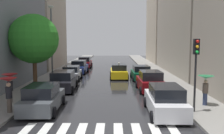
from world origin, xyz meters
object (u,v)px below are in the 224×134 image
object	(u,v)px
parked_car_right_third	(141,73)
pedestrian_foreground	(9,88)
parked_car_left_nearest	(43,99)
pedestrian_near_tree	(206,84)
parked_car_left_second	(63,81)
parked_car_left_third	(72,73)
parked_car_left_fourth	(79,67)
traffic_light_right_corner	(196,59)
parked_car_right_second	(150,82)
street_tree_left	(34,39)
taxi_midroad	(119,72)
lamp_post_left	(52,39)
pedestrian_far_side	(10,82)
parked_car_left_fifth	(85,63)
parked_car_right_nearest	(165,101)

from	to	relation	value
parked_car_right_third	pedestrian_foreground	xyz separation A→B (m)	(-9.14, -12.94, 0.87)
parked_car_left_nearest	pedestrian_near_tree	xyz separation A→B (m)	(10.36, 0.88, 0.80)
parked_car_left_second	pedestrian_near_tree	xyz separation A→B (m)	(10.38, -5.47, 0.78)
pedestrian_near_tree	parked_car_left_third	bearing A→B (deg)	-159.15
parked_car_left_fourth	traffic_light_right_corner	size ratio (longest dim) A/B	1.06
parked_car_left_third	parked_car_right_third	world-z (taller)	parked_car_right_third
parked_car_right_second	pedestrian_near_tree	xyz separation A→B (m)	(2.81, -5.14, 0.76)
parked_car_left_nearest	parked_car_right_third	bearing A→B (deg)	-33.19
street_tree_left	parked_car_left_nearest	bearing A→B (deg)	-68.71
parked_car_left_fourth	taxi_midroad	xyz separation A→B (m)	(5.16, -4.18, -0.04)
lamp_post_left	pedestrian_far_side	bearing A→B (deg)	-95.32
parked_car_left_fifth	lamp_post_left	bearing A→B (deg)	173.81
traffic_light_right_corner	lamp_post_left	size ratio (longest dim) A/B	0.56
parked_car_left_second	parked_car_right_third	bearing A→B (deg)	-54.28
parked_car_left_nearest	parked_car_right_nearest	world-z (taller)	parked_car_right_nearest
taxi_midroad	pedestrian_foreground	size ratio (longest dim) A/B	2.19
parked_car_left_fourth	parked_car_left_nearest	bearing A→B (deg)	-177.91
parked_car_right_second	pedestrian_far_side	xyz separation A→B (m)	(-10.16, -4.56, 0.78)
parked_car_left_third	pedestrian_near_tree	distance (m)	15.44
parked_car_right_nearest	parked_car_right_second	bearing A→B (deg)	-0.06
parked_car_left_third	parked_car_right_nearest	world-z (taller)	parked_car_right_nearest
parked_car_left_third	lamp_post_left	xyz separation A→B (m)	(-1.58, -2.23, 3.78)
traffic_light_right_corner	parked_car_left_third	bearing A→B (deg)	126.59
parked_car_left_nearest	traffic_light_right_corner	world-z (taller)	traffic_light_right_corner
parked_car_left_fourth	lamp_post_left	world-z (taller)	lamp_post_left
parked_car_right_second	taxi_midroad	distance (m)	7.66
parked_car_right_second	traffic_light_right_corner	bearing A→B (deg)	-167.91
parked_car_left_third	parked_car_right_third	xyz separation A→B (m)	(7.69, 0.03, 0.02)
parked_car_left_second	lamp_post_left	xyz separation A→B (m)	(-1.81, 3.49, 3.71)
parked_car_left_nearest	taxi_midroad	distance (m)	14.15
parked_car_left_nearest	street_tree_left	distance (m)	7.98
parked_car_left_second	traffic_light_right_corner	size ratio (longest dim) A/B	1.12
pedestrian_foreground	lamp_post_left	xyz separation A→B (m)	(-0.12, 10.68, 2.88)
parked_car_left_third	parked_car_left_nearest	bearing A→B (deg)	179.62
parked_car_left_third	parked_car_left_fifth	bearing A→B (deg)	-1.92
parked_car_left_third	traffic_light_right_corner	bearing A→B (deg)	-145.01
pedestrian_foreground	traffic_light_right_corner	world-z (taller)	traffic_light_right_corner
parked_car_left_second	parked_car_left_fifth	size ratio (longest dim) A/B	1.14
parked_car_left_fourth	parked_car_right_nearest	xyz separation A→B (m)	(7.60, -18.08, 0.01)
traffic_light_right_corner	street_tree_left	bearing A→B (deg)	148.40
pedestrian_far_side	street_tree_left	world-z (taller)	street_tree_left
parked_car_right_nearest	parked_car_right_second	size ratio (longest dim) A/B	1.12
pedestrian_far_side	pedestrian_foreground	bearing A→B (deg)	132.13
parked_car_right_nearest	pedestrian_far_side	size ratio (longest dim) A/B	2.43
parked_car_left_second	taxi_midroad	xyz separation A→B (m)	(5.02, 6.90, -0.03)
pedestrian_near_tree	parked_car_left_nearest	bearing A→B (deg)	-107.81
parked_car_right_second	pedestrian_far_side	bearing A→B (deg)	112.60
lamp_post_left	street_tree_left	bearing A→B (deg)	-102.73
parked_car_left_second	pedestrian_far_side	bearing A→B (deg)	150.16
parked_car_right_third	lamp_post_left	distance (m)	10.25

